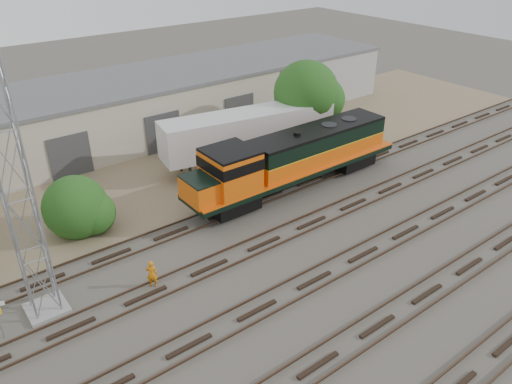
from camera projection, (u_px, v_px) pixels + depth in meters
ground at (280, 256)px, 29.75m from camera, size 140.00×140.00×0.00m
dirt_strip at (161, 169)px, 40.21m from camera, size 80.00×16.00×0.02m
tracks at (314, 280)px, 27.62m from camera, size 80.00×20.40×0.28m
warehouse at (116, 111)px, 44.53m from camera, size 58.40×10.40×5.30m
locomotive at (293, 159)px, 36.05m from camera, size 18.06×3.17×4.34m
signal_tower at (19, 201)px, 22.54m from camera, size 1.96×1.96×13.24m
worker at (152, 274)px, 26.94m from camera, size 0.72×0.67×1.64m
semi_trailer at (252, 131)px, 40.04m from camera, size 14.60×5.34×4.41m
dumpster_blue at (284, 112)px, 49.85m from camera, size 2.00×1.94×1.50m
dumpster_red at (328, 106)px, 51.61m from camera, size 1.88×1.82×1.40m
tree_mid at (80, 209)px, 31.32m from camera, size 4.28×4.07×4.07m
tree_east at (310, 95)px, 42.37m from camera, size 5.85×5.57×7.52m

